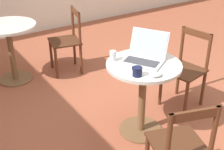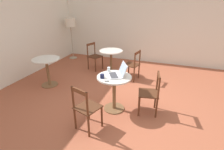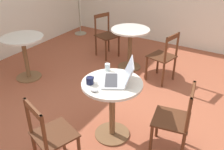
{
  "view_description": "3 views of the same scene",
  "coord_description": "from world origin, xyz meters",
  "px_view_note": "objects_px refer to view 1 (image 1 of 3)",
  "views": [
    {
      "loc": [
        -2.05,
        1.8,
        1.98
      ],
      "look_at": [
        -0.09,
        0.49,
        0.72
      ],
      "focal_mm": 50.0,
      "sensor_mm": 36.0,
      "label": 1
    },
    {
      "loc": [
        -3.08,
        -0.85,
        2.15
      ],
      "look_at": [
        0.05,
        0.27,
        0.7
      ],
      "focal_mm": 28.0,
      "sensor_mm": 36.0,
      "label": 2
    },
    {
      "loc": [
        -2.14,
        -1.09,
        2.15
      ],
      "look_at": [
        0.06,
        0.27,
        0.74
      ],
      "focal_mm": 40.0,
      "sensor_mm": 36.0,
      "label": 3
    }
  ],
  "objects_px": {
    "chair_near_front": "(186,70)",
    "chair_mid_front": "(68,41)",
    "drinking_glass": "(113,56)",
    "laptop": "(145,55)",
    "chair_near_left": "(180,148)",
    "cafe_table_near": "(143,83)",
    "mouse": "(157,75)",
    "cafe_table_mid": "(10,40)",
    "mug": "(137,71)"
  },
  "relations": [
    {
      "from": "cafe_table_near",
      "to": "laptop",
      "type": "distance_m",
      "value": 0.26
    },
    {
      "from": "chair_near_front",
      "to": "mug",
      "type": "distance_m",
      "value": 1.02
    },
    {
      "from": "laptop",
      "to": "drinking_glass",
      "type": "bearing_deg",
      "value": 56.24
    },
    {
      "from": "chair_near_front",
      "to": "drinking_glass",
      "type": "xyz_separation_m",
      "value": [
        0.08,
        0.91,
        0.37
      ]
    },
    {
      "from": "chair_mid_front",
      "to": "drinking_glass",
      "type": "height_order",
      "value": "chair_mid_front"
    },
    {
      "from": "drinking_glass",
      "to": "chair_near_left",
      "type": "bearing_deg",
      "value": 176.8
    },
    {
      "from": "chair_mid_front",
      "to": "drinking_glass",
      "type": "bearing_deg",
      "value": 171.55
    },
    {
      "from": "chair_mid_front",
      "to": "cafe_table_mid",
      "type": "bearing_deg",
      "value": 77.64
    },
    {
      "from": "cafe_table_mid",
      "to": "chair_near_front",
      "type": "distance_m",
      "value": 2.16
    },
    {
      "from": "cafe_table_near",
      "to": "cafe_table_mid",
      "type": "xyz_separation_m",
      "value": [
        1.76,
        0.7,
        0.0
      ]
    },
    {
      "from": "chair_mid_front",
      "to": "laptop",
      "type": "bearing_deg",
      "value": -178.75
    },
    {
      "from": "cafe_table_mid",
      "to": "laptop",
      "type": "distance_m",
      "value": 1.88
    },
    {
      "from": "laptop",
      "to": "drinking_glass",
      "type": "relative_size",
      "value": 5.21
    },
    {
      "from": "cafe_table_near",
      "to": "laptop",
      "type": "relative_size",
      "value": 1.56
    },
    {
      "from": "cafe_table_mid",
      "to": "chair_mid_front",
      "type": "relative_size",
      "value": 0.88
    },
    {
      "from": "cafe_table_near",
      "to": "drinking_glass",
      "type": "bearing_deg",
      "value": 42.88
    },
    {
      "from": "cafe_table_mid",
      "to": "chair_near_front",
      "type": "height_order",
      "value": "chair_near_front"
    },
    {
      "from": "laptop",
      "to": "cafe_table_near",
      "type": "bearing_deg",
      "value": 137.54
    },
    {
      "from": "cafe_table_mid",
      "to": "mug",
      "type": "relative_size",
      "value": 6.43
    },
    {
      "from": "cafe_table_near",
      "to": "chair_near_front",
      "type": "xyz_separation_m",
      "value": [
        0.13,
        -0.71,
        -0.12
      ]
    },
    {
      "from": "laptop",
      "to": "drinking_glass",
      "type": "distance_m",
      "value": 0.29
    },
    {
      "from": "chair_near_front",
      "to": "chair_mid_front",
      "type": "height_order",
      "value": "same"
    },
    {
      "from": "mug",
      "to": "drinking_glass",
      "type": "relative_size",
      "value": 1.26
    },
    {
      "from": "cafe_table_near",
      "to": "drinking_glass",
      "type": "relative_size",
      "value": 8.13
    },
    {
      "from": "laptop",
      "to": "mouse",
      "type": "xyz_separation_m",
      "value": [
        -0.3,
        0.11,
        -0.03
      ]
    },
    {
      "from": "mug",
      "to": "cafe_table_near",
      "type": "bearing_deg",
      "value": -52.45
    },
    {
      "from": "cafe_table_near",
      "to": "drinking_glass",
      "type": "height_order",
      "value": "drinking_glass"
    },
    {
      "from": "mug",
      "to": "cafe_table_mid",
      "type": "bearing_deg",
      "value": 14.88
    },
    {
      "from": "chair_near_front",
      "to": "drinking_glass",
      "type": "distance_m",
      "value": 0.98
    },
    {
      "from": "cafe_table_near",
      "to": "mug",
      "type": "distance_m",
      "value": 0.34
    },
    {
      "from": "mug",
      "to": "laptop",
      "type": "bearing_deg",
      "value": -50.29
    },
    {
      "from": "cafe_table_near",
      "to": "cafe_table_mid",
      "type": "relative_size",
      "value": 1.0
    },
    {
      "from": "chair_near_front",
      "to": "mouse",
      "type": "relative_size",
      "value": 8.52
    },
    {
      "from": "cafe_table_mid",
      "to": "chair_near_left",
      "type": "relative_size",
      "value": 0.88
    },
    {
      "from": "mouse",
      "to": "mug",
      "type": "bearing_deg",
      "value": 49.82
    },
    {
      "from": "chair_mid_front",
      "to": "laptop",
      "type": "height_order",
      "value": "laptop"
    },
    {
      "from": "cafe_table_mid",
      "to": "chair_near_front",
      "type": "xyz_separation_m",
      "value": [
        -1.62,
        -1.41,
        -0.12
      ]
    },
    {
      "from": "chair_near_left",
      "to": "mouse",
      "type": "distance_m",
      "value": 0.63
    },
    {
      "from": "cafe_table_near",
      "to": "chair_near_left",
      "type": "relative_size",
      "value": 0.88
    },
    {
      "from": "cafe_table_near",
      "to": "laptop",
      "type": "xyz_separation_m",
      "value": [
        0.05,
        -0.05,
        0.25
      ]
    },
    {
      "from": "chair_near_front",
      "to": "laptop",
      "type": "relative_size",
      "value": 1.77
    },
    {
      "from": "chair_near_left",
      "to": "mouse",
      "type": "relative_size",
      "value": 8.52
    },
    {
      "from": "mug",
      "to": "drinking_glass",
      "type": "bearing_deg",
      "value": 0.34
    },
    {
      "from": "chair_mid_front",
      "to": "mouse",
      "type": "xyz_separation_m",
      "value": [
        -1.86,
        0.08,
        0.34
      ]
    },
    {
      "from": "mug",
      "to": "drinking_glass",
      "type": "height_order",
      "value": "drinking_glass"
    },
    {
      "from": "chair_near_left",
      "to": "mug",
      "type": "height_order",
      "value": "chair_near_left"
    },
    {
      "from": "chair_near_left",
      "to": "cafe_table_near",
      "type": "bearing_deg",
      "value": -18.31
    },
    {
      "from": "chair_near_left",
      "to": "mug",
      "type": "relative_size",
      "value": 7.29
    },
    {
      "from": "chair_near_front",
      "to": "mug",
      "type": "bearing_deg",
      "value": 107.17
    },
    {
      "from": "cafe_table_near",
      "to": "chair_near_front",
      "type": "bearing_deg",
      "value": -79.53
    }
  ]
}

